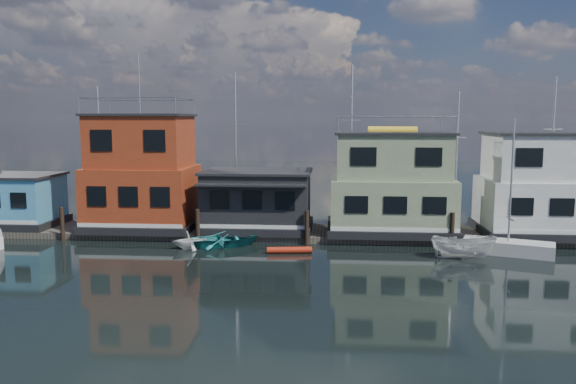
# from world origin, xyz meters

# --- Properties ---
(ground) EXTENTS (160.00, 160.00, 0.00)m
(ground) POSITION_xyz_m (0.00, 0.00, 0.00)
(ground) COLOR black
(ground) RESTS_ON ground
(dock) EXTENTS (48.00, 5.00, 0.40)m
(dock) POSITION_xyz_m (0.00, 12.00, 0.20)
(dock) COLOR #595147
(dock) RESTS_ON ground
(houseboat_blue) EXTENTS (6.40, 4.90, 3.66)m
(houseboat_blue) POSITION_xyz_m (-18.00, 12.00, 2.21)
(houseboat_blue) COLOR black
(houseboat_blue) RESTS_ON dock
(houseboat_red) EXTENTS (7.40, 5.90, 11.86)m
(houseboat_red) POSITION_xyz_m (-8.50, 12.00, 4.10)
(houseboat_red) COLOR black
(houseboat_red) RESTS_ON dock
(houseboat_dark) EXTENTS (7.40, 6.10, 4.06)m
(houseboat_dark) POSITION_xyz_m (-0.50, 11.98, 2.42)
(houseboat_dark) COLOR black
(houseboat_dark) RESTS_ON dock
(houseboat_green) EXTENTS (8.40, 5.90, 7.03)m
(houseboat_green) POSITION_xyz_m (8.50, 12.00, 3.55)
(houseboat_green) COLOR black
(houseboat_green) RESTS_ON dock
(houseboat_white) EXTENTS (8.40, 5.90, 6.66)m
(houseboat_white) POSITION_xyz_m (18.50, 12.00, 3.54)
(houseboat_white) COLOR black
(houseboat_white) RESTS_ON dock
(pilings) EXTENTS (42.28, 0.28, 2.20)m
(pilings) POSITION_xyz_m (-0.33, 9.20, 1.10)
(pilings) COLOR #2D2116
(pilings) RESTS_ON ground
(background_masts) EXTENTS (36.40, 0.16, 12.00)m
(background_masts) POSITION_xyz_m (4.76, 18.00, 5.55)
(background_masts) COLOR silver
(background_masts) RESTS_ON ground
(dinghy_teal) EXTENTS (4.95, 4.23, 0.87)m
(dinghy_teal) POSITION_xyz_m (-2.04, 8.50, 0.43)
(dinghy_teal) COLOR teal
(dinghy_teal) RESTS_ON ground
(dinghy_white) EXTENTS (2.69, 2.54, 1.11)m
(dinghy_white) POSITION_xyz_m (-4.13, 7.54, 0.56)
(dinghy_white) COLOR white
(dinghy_white) RESTS_ON ground
(motorboat) EXTENTS (3.76, 1.86, 1.39)m
(motorboat) POSITION_xyz_m (12.07, 6.32, 0.70)
(motorboat) COLOR silver
(motorboat) RESTS_ON ground
(day_sailer) EXTENTS (5.32, 3.31, 7.97)m
(day_sailer) POSITION_xyz_m (14.96, 7.73, 0.45)
(day_sailer) COLOR silver
(day_sailer) RESTS_ON ground
(red_kayak) EXTENTS (2.69, 0.73, 0.39)m
(red_kayak) POSITION_xyz_m (2.08, 6.89, 0.20)
(red_kayak) COLOR red
(red_kayak) RESTS_ON ground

